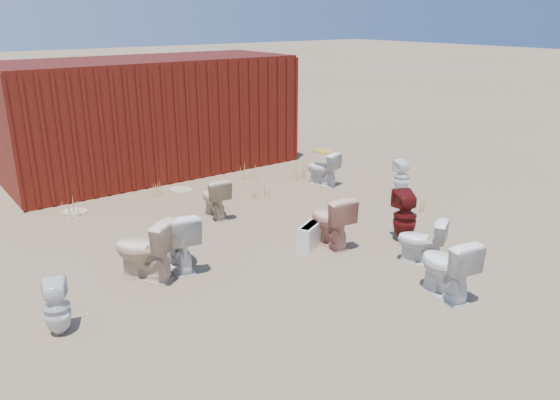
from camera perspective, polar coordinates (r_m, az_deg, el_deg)
ground at (r=8.15m, az=2.53°, el=-4.76°), size 100.00×100.00×0.00m
shipping_container at (r=12.13m, az=-13.28°, el=8.58°), size 6.00×2.40×2.40m
toilet_front_a at (r=7.44m, az=-10.57°, el=-4.06°), size 0.61×0.88×0.82m
toilet_front_pink at (r=8.06m, az=5.31°, el=-2.08°), size 0.54×0.82×0.79m
toilet_front_c at (r=6.90m, az=16.99°, el=-6.65°), size 0.57×0.83×0.78m
toilet_front_maroon at (r=8.40m, az=12.91°, el=-1.66°), size 0.47×0.47×0.78m
toilet_front_e at (r=7.71m, az=14.55°, el=-4.17°), size 0.62×0.74×0.66m
toilet_back_a at (r=6.36m, az=-22.31°, el=-10.34°), size 0.35×0.35×0.63m
toilet_back_beige_left at (r=7.21m, az=-14.01°, el=-5.02°), size 0.83×0.93×0.83m
toilet_back_beige_right at (r=9.23m, az=-6.86°, el=0.29°), size 0.48×0.73×0.69m
toilet_back_yellowlid at (r=10.93m, az=4.46°, el=3.31°), size 0.57×0.75×0.68m
toilet_back_e at (r=10.66m, az=12.59°, el=2.39°), size 0.37×0.37×0.65m
yellow_lid at (r=10.84m, az=4.51°, el=5.12°), size 0.35×0.43×0.02m
loose_tank at (r=8.04m, az=3.15°, el=-3.76°), size 0.54×0.40×0.35m
loose_lid_near at (r=10.81m, az=-10.28°, el=1.04°), size 0.53×0.60×0.02m
loose_lid_far at (r=10.12m, az=-20.67°, el=-1.14°), size 0.59×0.58×0.02m
weed_clump_a at (r=9.87m, az=-21.03°, el=-0.90°), size 0.36×0.36×0.28m
weed_clump_b at (r=10.26m, az=-2.13°, el=1.04°), size 0.32×0.32×0.25m
weed_clump_c at (r=11.29m, az=2.32°, el=2.95°), size 0.36×0.36×0.34m
weed_clump_d at (r=10.58m, az=-12.61°, el=1.23°), size 0.30×0.30×0.28m
weed_clump_e at (r=11.30m, az=-3.16°, el=2.97°), size 0.34×0.34×0.34m
weed_clump_f at (r=9.89m, az=14.33°, el=-0.37°), size 0.28×0.28×0.21m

